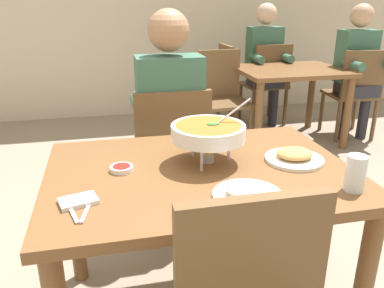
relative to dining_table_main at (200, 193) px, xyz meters
name	(u,v)px	position (x,y,z in m)	size (l,w,h in m)	color
dining_table_main	(200,193)	(0.00, 0.00, 0.00)	(1.20, 0.85, 0.72)	brown
chair_diner_main	(171,153)	(0.00, 0.71, -0.10)	(0.44, 0.44, 0.90)	brown
diner_main	(169,113)	(0.00, 0.75, 0.13)	(0.40, 0.45, 1.31)	#2D2D38
curry_bowl	(208,132)	(0.05, 0.06, 0.24)	(0.33, 0.30, 0.26)	silver
rice_plate	(248,192)	(0.10, -0.27, 0.13)	(0.24, 0.24, 0.06)	white
appetizer_plate	(294,156)	(0.40, -0.01, 0.13)	(0.24, 0.24, 0.06)	white
sauce_dish	(122,168)	(-0.30, 0.05, 0.12)	(0.09, 0.09, 0.02)	white
napkin_folded	(78,201)	(-0.46, -0.18, 0.12)	(0.12, 0.08, 0.02)	white
fork_utensil	(71,210)	(-0.48, -0.23, 0.11)	(0.01, 0.17, 0.01)	silver
spoon_utensil	(87,209)	(-0.43, -0.23, 0.11)	(0.01, 0.17, 0.01)	silver
drink_glass	(355,175)	(0.48, -0.29, 0.17)	(0.07, 0.07, 0.13)	silver
dining_table_far	(290,82)	(1.40, 2.07, -0.02)	(1.00, 0.80, 0.72)	brown
chair_bg_left	(268,80)	(1.41, 2.61, -0.10)	(0.47, 0.47, 0.90)	brown
chair_bg_middle	(356,89)	(2.07, 1.98, -0.10)	(0.48, 0.48, 0.90)	brown
chair_bg_right	(222,93)	(0.73, 2.12, -0.10)	(0.46, 0.46, 0.90)	brown
chair_bg_corner	(216,83)	(0.81, 2.59, -0.10)	(0.45, 0.45, 0.90)	brown
patron_bg_left	(265,58)	(1.37, 2.63, 0.13)	(0.40, 0.45, 1.31)	#2D2D38
patron_bg_middle	(357,64)	(2.09, 2.04, 0.13)	(0.40, 0.45, 1.31)	#2D2D38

